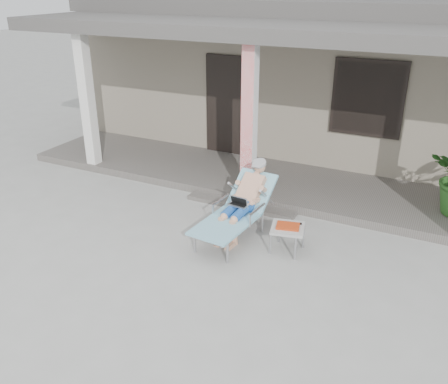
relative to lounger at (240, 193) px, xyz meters
The scene contains 7 objects.
ground 1.25m from the lounger, 111.03° to the right, with size 60.00×60.00×0.00m, color #9E9E99.
house 5.62m from the lounger, 93.86° to the left, with size 10.40×5.40×3.30m.
porch_deck 2.15m from the lounger, 100.43° to the left, with size 10.00×2.00×0.15m, color #605B56.
porch_overhang 2.90m from the lounger, 100.71° to the left, with size 10.00×2.30×2.85m.
porch_step 1.16m from the lounger, 113.03° to the left, with size 2.00×0.30×0.07m, color #605B56.
lounger is the anchor object (origin of this frame).
side_table 0.92m from the lounger, 11.03° to the right, with size 0.57×0.57×0.42m.
Camera 1 is at (3.03, -5.02, 3.67)m, focal length 38.00 mm.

